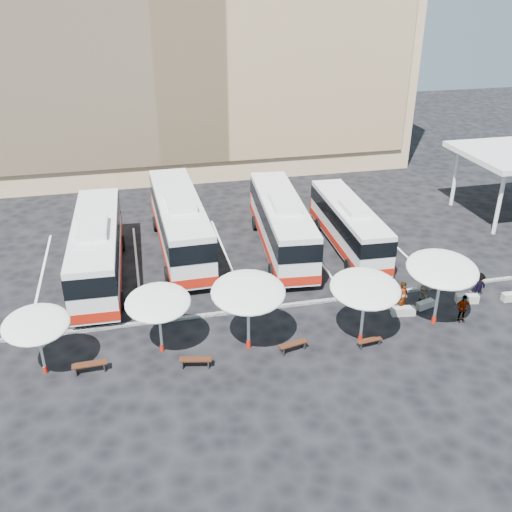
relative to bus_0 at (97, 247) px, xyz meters
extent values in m
plane|color=black|center=(8.29, -6.65, -2.08)|extent=(120.00, 120.00, 0.00)
cube|color=tan|center=(8.29, 25.35, 10.42)|extent=(42.00, 18.00, 25.00)
cube|color=tan|center=(8.29, 16.25, 9.92)|extent=(40.00, 0.30, 20.00)
cylinder|color=silver|center=(28.29, 0.35, 0.32)|extent=(0.30, 0.30, 4.80)
cylinder|color=silver|center=(28.29, 6.35, 0.32)|extent=(0.30, 0.30, 4.80)
cube|color=black|center=(8.29, -6.15, -2.01)|extent=(34.00, 0.25, 0.15)
cube|color=white|center=(-3.71, 1.35, -2.08)|extent=(0.15, 12.00, 0.01)
cube|color=white|center=(2.29, 1.35, -2.08)|extent=(0.15, 12.00, 0.01)
cube|color=white|center=(8.29, 1.35, -2.08)|extent=(0.15, 12.00, 0.01)
cube|color=white|center=(14.29, 1.35, -2.08)|extent=(0.15, 12.00, 0.01)
cube|color=white|center=(20.29, 1.35, -2.08)|extent=(0.15, 12.00, 0.01)
cube|color=silver|center=(0.00, -0.01, -0.02)|extent=(2.99, 12.78, 3.18)
cube|color=black|center=(0.00, -0.01, 0.62)|extent=(3.05, 12.85, 1.17)
cube|color=#AB190C|center=(0.00, -0.01, -1.18)|extent=(3.05, 12.85, 0.58)
cube|color=#AB190C|center=(0.17, 6.34, -0.81)|extent=(2.72, 0.28, 1.48)
cube|color=silver|center=(-0.03, -1.07, 1.78)|extent=(1.78, 3.22, 0.42)
cylinder|color=black|center=(-1.22, 3.73, -1.55)|extent=(0.40, 1.07, 1.06)
cylinder|color=black|center=(1.42, 3.66, -1.55)|extent=(0.40, 1.07, 1.06)
cylinder|color=black|center=(-1.44, -4.22, -1.55)|extent=(0.40, 1.07, 1.06)
cylinder|color=black|center=(1.21, -4.29, -1.55)|extent=(0.40, 1.07, 1.06)
cube|color=silver|center=(5.42, 2.72, 0.07)|extent=(3.03, 13.29, 3.31)
cube|color=black|center=(5.42, 2.72, 0.73)|extent=(3.10, 13.36, 1.21)
cube|color=#AB190C|center=(5.42, 2.72, -1.15)|extent=(3.10, 13.36, 0.61)
cube|color=#AB190C|center=(5.28, 9.33, -0.76)|extent=(2.83, 0.28, 1.54)
cube|color=silver|center=(5.44, 1.62, 1.94)|extent=(1.83, 3.34, 0.44)
cylinder|color=black|center=(3.96, 6.55, -1.53)|extent=(0.41, 1.11, 1.10)
cylinder|color=black|center=(6.71, 6.61, -1.53)|extent=(0.41, 1.11, 1.10)
cylinder|color=black|center=(4.13, -1.72, -1.53)|extent=(0.41, 1.11, 1.10)
cylinder|color=black|center=(6.89, -1.66, -1.53)|extent=(0.41, 1.11, 1.10)
cube|color=silver|center=(12.21, 1.31, -0.05)|extent=(3.70, 12.71, 3.13)
cube|color=black|center=(12.21, 1.31, 0.58)|extent=(3.77, 12.78, 1.15)
cube|color=#AB190C|center=(12.21, 1.31, -1.20)|extent=(3.77, 12.78, 0.57)
cube|color=#AB190C|center=(12.77, 7.55, -0.83)|extent=(2.68, 0.44, 1.46)
cube|color=silver|center=(12.12, 0.27, 1.73)|extent=(1.94, 3.27, 0.42)
cylinder|color=black|center=(11.24, 5.06, -1.56)|extent=(0.46, 1.07, 1.04)
cylinder|color=black|center=(13.84, 4.83, -1.56)|extent=(0.46, 1.07, 1.04)
cylinder|color=black|center=(10.55, -2.74, -1.56)|extent=(0.46, 1.07, 1.04)
cylinder|color=black|center=(13.15, -2.97, -1.56)|extent=(0.46, 1.07, 1.04)
cube|color=silver|center=(16.83, 0.59, -0.31)|extent=(2.71, 11.01, 2.73)
cube|color=black|center=(16.83, 0.59, 0.24)|extent=(2.77, 11.07, 1.00)
cube|color=#AB190C|center=(16.83, 0.59, -1.31)|extent=(2.77, 11.07, 0.50)
cube|color=#AB190C|center=(17.05, 6.05, -0.99)|extent=(2.34, 0.27, 1.28)
cube|color=silver|center=(16.79, -0.32, 1.24)|extent=(1.56, 2.79, 0.36)
cylinder|color=black|center=(15.82, 3.82, -1.63)|extent=(0.35, 0.92, 0.91)
cylinder|color=black|center=(18.09, 3.73, -1.63)|extent=(0.35, 0.92, 0.91)
cylinder|color=black|center=(15.55, -3.00, -1.63)|extent=(0.35, 0.92, 0.91)
cylinder|color=black|center=(17.82, -3.09, -1.63)|extent=(0.35, 0.92, 0.91)
cylinder|color=silver|center=(-2.50, -9.39, -0.72)|extent=(0.14, 0.14, 2.73)
cylinder|color=#AB190C|center=(-2.50, -9.39, -1.90)|extent=(0.23, 0.23, 0.36)
ellipsoid|color=silver|center=(-2.50, -9.39, 0.70)|extent=(3.52, 3.55, 0.94)
cylinder|color=silver|center=(3.15, -8.88, -0.65)|extent=(0.15, 0.15, 2.86)
cylinder|color=#AB190C|center=(3.15, -8.88, -1.89)|extent=(0.23, 0.23, 0.38)
ellipsoid|color=silver|center=(3.15, -8.88, 0.82)|extent=(3.61, 3.64, 0.98)
cylinder|color=silver|center=(7.52, -9.59, -0.45)|extent=(0.17, 0.17, 3.27)
cylinder|color=#AB190C|center=(7.52, -9.59, -1.87)|extent=(0.27, 0.27, 0.44)
ellipsoid|color=silver|center=(7.52, -9.59, 1.24)|extent=(4.23, 4.27, 1.12)
cylinder|color=silver|center=(13.35, -10.37, -0.51)|extent=(0.16, 0.16, 3.15)
cylinder|color=#AB190C|center=(13.35, -10.37, -1.87)|extent=(0.25, 0.25, 0.42)
ellipsoid|color=silver|center=(13.35, -10.37, 1.12)|extent=(3.92, 3.96, 1.08)
cylinder|color=silver|center=(17.97, -9.65, -0.42)|extent=(0.19, 0.19, 3.33)
cylinder|color=#AB190C|center=(17.97, -9.65, -1.86)|extent=(0.30, 0.30, 0.44)
ellipsoid|color=silver|center=(17.97, -9.65, 1.30)|extent=(4.59, 4.63, 1.14)
cube|color=black|center=(-0.38, -9.84, -1.61)|extent=(1.67, 0.50, 0.07)
cube|color=black|center=(-1.04, -9.86, -1.86)|extent=(0.08, 0.42, 0.44)
cube|color=black|center=(0.28, -9.82, -1.86)|extent=(0.08, 0.42, 0.44)
cube|color=black|center=(4.65, -10.59, -1.63)|extent=(1.64, 0.75, 0.06)
cube|color=black|center=(4.03, -10.45, -1.87)|extent=(0.15, 0.41, 0.42)
cube|color=black|center=(5.27, -10.72, -1.87)|extent=(0.15, 0.41, 0.42)
cube|color=black|center=(9.66, -10.39, -1.65)|extent=(1.57, 0.73, 0.06)
cube|color=black|center=(9.06, -10.52, -1.88)|extent=(0.14, 0.39, 0.41)
cube|color=black|center=(10.25, -10.26, -1.88)|extent=(0.14, 0.39, 0.41)
cube|color=black|center=(13.61, -10.88, -1.70)|extent=(1.38, 0.51, 0.05)
cube|color=black|center=(13.08, -10.94, -1.90)|extent=(0.09, 0.34, 0.36)
cube|color=black|center=(14.15, -10.82, -1.90)|extent=(0.09, 0.34, 0.36)
cube|color=gray|center=(16.70, -8.49, -1.84)|extent=(1.37, 0.63, 0.49)
cube|color=gray|center=(18.27, -8.08, -1.87)|extent=(1.21, 0.70, 0.43)
cube|color=gray|center=(20.96, -8.07, -1.84)|extent=(1.36, 0.71, 0.49)
imported|color=black|center=(16.74, -8.18, -1.12)|extent=(0.84, 0.77, 1.92)
imported|color=black|center=(18.48, -7.46, -1.21)|extent=(1.04, 1.07, 1.74)
imported|color=black|center=(19.52, -9.81, -1.26)|extent=(1.01, 0.55, 1.64)
imported|color=black|center=(21.74, -7.81, -1.24)|extent=(1.20, 0.83, 1.69)
camera|label=1|loc=(2.45, -33.27, 15.27)|focal=40.00mm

